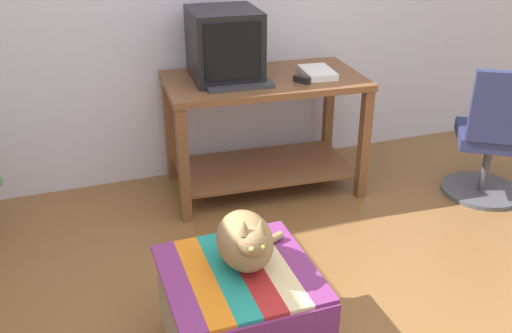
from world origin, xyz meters
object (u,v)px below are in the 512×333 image
desk (264,114)px  ottoman_with_blanket (240,312)px  book (317,72)px  keyboard (240,85)px  office_chair (492,143)px  cat (246,241)px  tv_monitor (224,45)px  stapler (302,80)px

desk → ottoman_with_blanket: bearing=-110.1°
desk → book: (0.33, -0.07, 0.27)m
keyboard → office_chair: size_ratio=0.45×
cat → book: bearing=57.1°
cat → tv_monitor: bearing=78.5°
desk → keyboard: size_ratio=3.20×
book → cat: bearing=-119.1°
desk → office_chair: (1.32, -0.62, -0.14)m
desk → keyboard: bearing=-142.2°
tv_monitor → ottoman_with_blanket: size_ratio=0.79×
stapler → cat: bearing=-152.8°
tv_monitor → office_chair: bearing=-20.1°
cat → ottoman_with_blanket: bearing=-144.6°
desk → cat: 1.50m
office_chair → stapler: bearing=11.6°
desk → ottoman_with_blanket: desk is taller
cat → stapler: stapler is taller
desk → keyboard: (-0.21, -0.14, 0.26)m
keyboard → cat: bearing=-103.8°
cat → office_chair: (1.91, 0.76, -0.16)m
tv_monitor → keyboard: bearing=-78.9°
book → tv_monitor: bearing=171.7°
ottoman_with_blanket → book: bearing=54.2°
book → cat: size_ratio=0.82×
book → cat: book is taller
tv_monitor → book: (0.57, -0.14, -0.19)m
tv_monitor → stapler: tv_monitor is taller
ottoman_with_blanket → stapler: (0.81, 1.23, 0.58)m
desk → stapler: bearing=-41.2°
desk → keyboard: 0.36m
tv_monitor → stapler: 0.52m
keyboard → stapler: bearing=-2.8°
tv_monitor → cat: size_ratio=1.44×
keyboard → book: 0.54m
tv_monitor → ottoman_with_blanket: (-0.40, -1.48, -0.77)m
desk → book: size_ratio=4.62×
keyboard → office_chair: bearing=-14.3°
book → ottoman_with_blanket: (-0.96, -1.33, -0.58)m
tv_monitor → keyboard: tv_monitor is taller
book → stapler: (-0.15, -0.11, -0.00)m
keyboard → stapler: size_ratio=3.64×
book → ottoman_with_blanket: book is taller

